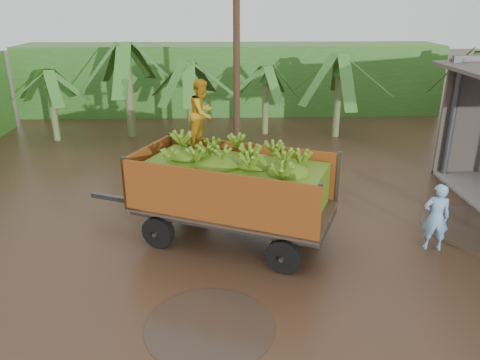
# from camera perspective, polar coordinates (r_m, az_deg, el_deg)

# --- Properties ---
(ground) EXTENTS (100.00, 100.00, 0.00)m
(ground) POSITION_cam_1_polar(r_m,az_deg,el_deg) (11.40, 10.66, -9.84)
(ground) COLOR black
(ground) RESTS_ON ground
(hedge_north) EXTENTS (22.00, 3.00, 3.60)m
(hedge_north) POSITION_cam_1_polar(r_m,az_deg,el_deg) (25.82, -1.07, 12.26)
(hedge_north) COLOR #2D661E
(hedge_north) RESTS_ON ground
(banana_trailer) EXTENTS (6.73, 4.08, 3.96)m
(banana_trailer) POSITION_cam_1_polar(r_m,az_deg,el_deg) (11.58, -0.88, -0.72)
(banana_trailer) COLOR #BA5A1A
(banana_trailer) RESTS_ON ground
(man_blue) EXTENTS (0.70, 0.52, 1.73)m
(man_blue) POSITION_cam_1_polar(r_m,az_deg,el_deg) (12.33, 22.79, -4.21)
(man_blue) COLOR #7AADDF
(man_blue) RESTS_ON ground
(utility_pole) EXTENTS (1.20, 0.24, 7.68)m
(utility_pole) POSITION_cam_1_polar(r_m,az_deg,el_deg) (17.05, -0.42, 14.75)
(utility_pole) COLOR #47301E
(utility_pole) RESTS_ON ground
(banana_plants) EXTENTS (24.98, 20.40, 4.26)m
(banana_plants) POSITION_cam_1_polar(r_m,az_deg,el_deg) (16.22, -17.14, 6.26)
(banana_plants) COLOR #2D661E
(banana_plants) RESTS_ON ground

